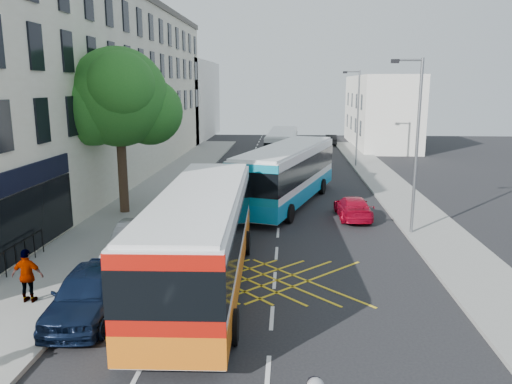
% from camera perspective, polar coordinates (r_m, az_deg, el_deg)
% --- Properties ---
extents(ground, '(120.00, 120.00, 0.00)m').
position_cam_1_polar(ground, '(13.11, 1.36, -20.00)').
color(ground, black).
rests_on(ground, ground).
extents(pavement_left, '(5.00, 70.00, 0.15)m').
position_cam_1_polar(pavement_left, '(28.43, -14.74, -2.31)').
color(pavement_left, gray).
rests_on(pavement_left, ground).
extents(pavement_right, '(3.00, 70.00, 0.15)m').
position_cam_1_polar(pavement_right, '(27.91, 18.27, -2.80)').
color(pavement_right, gray).
rests_on(pavement_right, ground).
extents(terrace_main, '(8.30, 45.00, 13.50)m').
position_cam_1_polar(terrace_main, '(38.39, -18.75, 11.19)').
color(terrace_main, beige).
rests_on(terrace_main, ground).
extents(terrace_far, '(8.00, 20.00, 10.00)m').
position_cam_1_polar(terrace_far, '(67.68, -8.77, 10.34)').
color(terrace_far, silver).
rests_on(terrace_far, ground).
extents(building_right, '(6.00, 18.00, 8.00)m').
position_cam_1_polar(building_right, '(60.11, 13.98, 8.96)').
color(building_right, silver).
rests_on(building_right, ground).
extents(street_tree, '(6.30, 5.70, 8.80)m').
position_cam_1_polar(street_tree, '(27.56, -15.49, 10.30)').
color(street_tree, '#382619').
rests_on(street_tree, pavement_left).
extents(lamp_near, '(1.45, 0.15, 8.00)m').
position_cam_1_polar(lamp_near, '(23.92, 17.73, 5.92)').
color(lamp_near, slate).
rests_on(lamp_near, pavement_right).
extents(lamp_far, '(1.45, 0.15, 8.00)m').
position_cam_1_polar(lamp_far, '(43.54, 11.43, 8.81)').
color(lamp_far, slate).
rests_on(lamp_far, pavement_right).
extents(railings, '(0.08, 5.60, 1.14)m').
position_cam_1_polar(railings, '(20.26, -26.75, -7.19)').
color(railings, black).
rests_on(railings, pavement_left).
extents(bus_near, '(3.35, 12.32, 3.44)m').
position_cam_1_polar(bus_near, '(17.54, -6.25, -5.06)').
color(bus_near, silver).
rests_on(bus_near, ground).
extents(bus_mid, '(6.24, 12.58, 3.46)m').
position_cam_1_polar(bus_mid, '(29.64, 3.55, 2.11)').
color(bus_mid, silver).
rests_on(bus_mid, ground).
extents(bus_far, '(2.93, 10.68, 2.98)m').
position_cam_1_polar(bus_far, '(44.78, 3.03, 5.20)').
color(bus_far, silver).
rests_on(bus_far, ground).
extents(parked_car_blue, '(2.11, 4.65, 1.55)m').
position_cam_1_polar(parked_car_blue, '(16.33, -18.61, -10.85)').
color(parked_car_blue, black).
rests_on(parked_car_blue, ground).
extents(parked_car_silver, '(1.73, 4.68, 1.53)m').
position_cam_1_polar(parked_car_silver, '(20.76, -13.42, -5.60)').
color(parked_car_silver, '#A3A6AA').
rests_on(parked_car_silver, ground).
extents(red_hatchback, '(1.83, 4.12, 1.18)m').
position_cam_1_polar(red_hatchback, '(27.05, 11.01, -1.74)').
color(red_hatchback, '#AF0722').
rests_on(red_hatchback, ground).
extents(distant_car_grey, '(2.16, 4.34, 1.18)m').
position_cam_1_polar(distant_car_grey, '(56.73, 2.37, 5.68)').
color(distant_car_grey, '#42444A').
rests_on(distant_car_grey, ground).
extents(distant_car_silver, '(1.51, 3.49, 1.17)m').
position_cam_1_polar(distant_car_silver, '(51.97, 7.49, 4.99)').
color(distant_car_silver, '#B7BBC0').
rests_on(distant_car_silver, ground).
extents(distant_car_dark, '(1.46, 3.77, 1.23)m').
position_cam_1_polar(distant_car_dark, '(60.05, 8.55, 5.93)').
color(distant_car_dark, black).
rests_on(distant_car_dark, ground).
extents(pedestrian_far, '(1.03, 0.44, 1.76)m').
position_cam_1_polar(pedestrian_far, '(17.65, -24.64, -8.70)').
color(pedestrian_far, gray).
rests_on(pedestrian_far, pavement_left).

